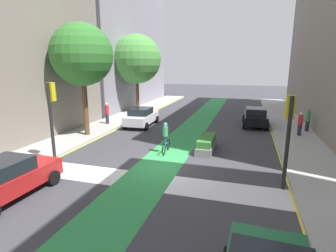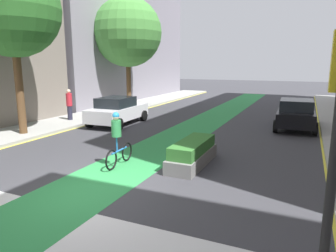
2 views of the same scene
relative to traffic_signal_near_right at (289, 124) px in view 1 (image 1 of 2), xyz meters
The scene contains 19 objects.
ground_plane 6.39m from the traffic_signal_near_right, behind, with size 120.00×120.00×0.00m, color #38383D.
bike_lane_paint 6.56m from the traffic_signal_near_right, behind, with size 2.40×60.00×0.01m, color #2D8C47.
crosswalk_band 6.40m from the traffic_signal_near_right, 169.53° to the right, with size 12.00×1.80×0.01m, color silver.
sidewalk_left 13.48m from the traffic_signal_near_right, behind, with size 3.00×60.00×0.15m, color #9E9E99.
curb_stripe_left 12.04m from the traffic_signal_near_right, behind, with size 0.16×60.00×0.01m, color yellow.
sidewalk_right 3.38m from the traffic_signal_near_right, 27.59° to the left, with size 3.00×60.00×0.15m, color #9E9E99.
curb_stripe_right 2.93m from the traffic_signal_near_right, 71.45° to the left, with size 0.16×60.00×0.01m, color yellow.
traffic_signal_near_right is the anchor object (origin of this frame).
traffic_signal_near_left 11.27m from the traffic_signal_near_right, behind, with size 0.35×0.52×4.24m.
car_white_left_far 13.92m from the traffic_signal_near_right, 137.93° to the left, with size 2.17×4.27×1.57m.
car_black_right_far 12.28m from the traffic_signal_near_right, 94.39° to the left, with size 2.13×4.25×1.57m.
car_red_left_near 11.37m from the traffic_signal_near_right, 158.77° to the right, with size 2.10×4.24×1.57m.
cyclist_in_lane 7.04m from the traffic_signal_near_right, 154.07° to the left, with size 0.32×1.73×1.86m.
pedestrian_sidewalk_right_a 11.13m from the traffic_signal_near_right, 75.03° to the left, with size 0.34×0.34×1.71m.
pedestrian_sidewalk_left_a 15.83m from the traffic_signal_near_right, 146.76° to the left, with size 0.34×0.34×1.80m.
pedestrian_sidewalk_right_b 9.45m from the traffic_signal_near_right, 77.19° to the left, with size 0.34×0.34×1.70m.
street_tree_near 13.94m from the traffic_signal_near_right, 159.02° to the left, with size 4.25×4.25×7.77m.
street_tree_far 20.46m from the traffic_signal_near_right, 130.61° to the left, with size 5.17×5.17×8.17m.
median_planter 6.14m from the traffic_signal_near_right, 133.21° to the left, with size 0.93×2.82×0.85m.
Camera 1 is at (4.01, -12.31, 5.07)m, focal length 28.34 mm.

